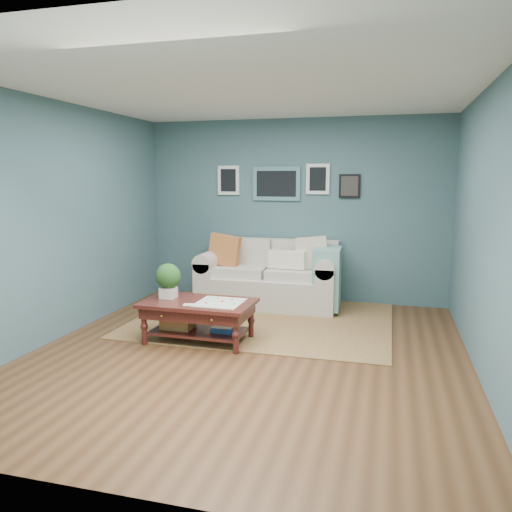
% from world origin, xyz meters
% --- Properties ---
extents(room_shell, '(5.00, 5.02, 2.70)m').
position_xyz_m(room_shell, '(-0.00, 0.06, 1.36)').
color(room_shell, brown).
rests_on(room_shell, ground).
extents(area_rug, '(3.25, 2.60, 0.01)m').
position_xyz_m(area_rug, '(-0.15, 1.29, 0.01)').
color(area_rug, brown).
rests_on(area_rug, ground).
extents(loveseat, '(2.04, 0.92, 1.05)m').
position_xyz_m(loveseat, '(-0.18, 2.03, 0.43)').
color(loveseat, beige).
rests_on(loveseat, ground).
extents(coffee_table, '(1.25, 0.75, 0.87)m').
position_xyz_m(coffee_table, '(-0.71, 0.25, 0.38)').
color(coffee_table, '#38110F').
rests_on(coffee_table, ground).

